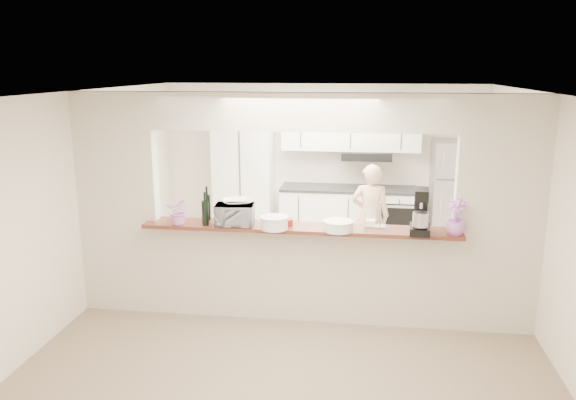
% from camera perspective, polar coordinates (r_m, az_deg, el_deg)
% --- Properties ---
extents(floor, '(6.00, 6.00, 0.00)m').
position_cam_1_polar(floor, '(6.45, 1.19, -11.89)').
color(floor, gray).
rests_on(floor, ground).
extents(tile_overlay, '(5.00, 2.90, 0.01)m').
position_cam_1_polar(tile_overlay, '(7.87, 2.51, -7.06)').
color(tile_overlay, beige).
rests_on(tile_overlay, floor).
extents(partition, '(5.00, 0.15, 2.50)m').
position_cam_1_polar(partition, '(5.97, 1.26, 1.09)').
color(partition, beige).
rests_on(partition, floor).
extents(bar_counter, '(3.40, 0.38, 1.09)m').
position_cam_1_polar(bar_counter, '(6.22, 1.21, -7.11)').
color(bar_counter, beige).
rests_on(bar_counter, floor).
extents(kitchen_cabinets, '(3.15, 0.62, 2.25)m').
position_cam_1_polar(kitchen_cabinets, '(8.74, 2.08, 1.65)').
color(kitchen_cabinets, white).
rests_on(kitchen_cabinets, floor).
extents(refrigerator, '(0.75, 0.70, 1.70)m').
position_cam_1_polar(refrigerator, '(8.77, 16.72, 0.28)').
color(refrigerator, '#9F9EA3').
rests_on(refrigerator, floor).
extents(flower_left, '(0.29, 0.26, 0.30)m').
position_cam_1_polar(flower_left, '(6.16, -11.01, -1.10)').
color(flower_left, pink).
rests_on(flower_left, bar_counter).
extents(wine_bottle_a, '(0.08, 0.08, 0.38)m').
position_cam_1_polar(wine_bottle_a, '(6.29, -8.22, -0.68)').
color(wine_bottle_a, black).
rests_on(wine_bottle_a, bar_counter).
extents(wine_bottle_b, '(0.07, 0.07, 0.37)m').
position_cam_1_polar(wine_bottle_b, '(6.08, -8.41, -1.25)').
color(wine_bottle_b, black).
rests_on(wine_bottle_b, bar_counter).
extents(toaster_oven, '(0.43, 0.31, 0.23)m').
position_cam_1_polar(toaster_oven, '(6.06, -5.46, -1.50)').
color(toaster_oven, '#9C9CA0').
rests_on(toaster_oven, bar_counter).
extents(serving_bowls, '(0.42, 0.42, 0.24)m').
position_cam_1_polar(serving_bowls, '(6.20, -5.15, -1.09)').
color(serving_bowls, white).
rests_on(serving_bowls, bar_counter).
extents(plate_stack_a, '(0.30, 0.30, 0.13)m').
position_cam_1_polar(plate_stack_a, '(5.90, -1.38, -2.32)').
color(plate_stack_a, white).
rests_on(plate_stack_a, bar_counter).
extents(plate_stack_b, '(0.31, 0.31, 0.11)m').
position_cam_1_polar(plate_stack_b, '(5.85, 5.14, -2.63)').
color(plate_stack_b, white).
rests_on(plate_stack_b, bar_counter).
extents(red_bowl, '(0.15, 0.15, 0.07)m').
position_cam_1_polar(red_bowl, '(6.04, -0.20, -2.24)').
color(red_bowl, maroon).
rests_on(red_bowl, bar_counter).
extents(tan_bowl, '(0.15, 0.15, 0.07)m').
position_cam_1_polar(tan_bowl, '(6.00, 5.01, -2.43)').
color(tan_bowl, '#C4B08A').
rests_on(tan_bowl, bar_counter).
extents(utensil_caddy, '(0.24, 0.15, 0.22)m').
position_cam_1_polar(utensil_caddy, '(6.04, 8.85, -1.87)').
color(utensil_caddy, silver).
rests_on(utensil_caddy, bar_counter).
extents(stand_mixer, '(0.23, 0.34, 0.47)m').
position_cam_1_polar(stand_mixer, '(5.87, 13.32, -1.31)').
color(stand_mixer, black).
rests_on(stand_mixer, bar_counter).
extents(flower_right, '(0.23, 0.23, 0.36)m').
position_cam_1_polar(flower_right, '(5.91, 16.68, -1.71)').
color(flower_right, '#B262B7').
rests_on(flower_right, bar_counter).
extents(person, '(0.54, 0.36, 1.46)m').
position_cam_1_polar(person, '(7.85, 8.33, -1.68)').
color(person, '#DCAD8F').
rests_on(person, floor).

